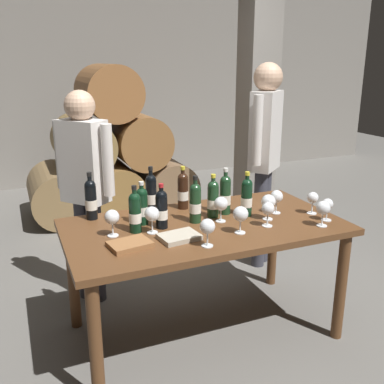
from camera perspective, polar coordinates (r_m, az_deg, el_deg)
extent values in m
plane|color=#66635E|center=(3.07, 1.51, -17.51)|extent=(14.00, 14.00, 0.00)
cube|color=gray|center=(6.60, -13.93, 13.41)|extent=(10.00, 0.24, 2.80)
cylinder|color=olive|center=(5.13, -17.10, -0.19)|extent=(0.60, 0.90, 0.60)
cylinder|color=olive|center=(5.22, -10.23, 0.59)|extent=(0.60, 0.90, 0.60)
cylinder|color=brown|center=(5.38, -3.69, 1.31)|extent=(0.60, 0.90, 0.60)
cylinder|color=olive|center=(5.04, -14.06, 6.15)|extent=(0.60, 0.90, 0.60)
cylinder|color=brown|center=(5.17, -7.12, 6.78)|extent=(0.60, 0.90, 0.60)
cylinder|color=#915C31|center=(5.03, -10.89, 12.60)|extent=(0.60, 0.90, 0.60)
cube|color=gray|center=(4.58, 8.41, 11.20)|extent=(0.32, 0.32, 2.60)
cube|color=brown|center=(2.73, 1.63, -4.54)|extent=(1.70, 0.90, 0.04)
cylinder|color=brown|center=(2.38, -12.38, -18.89)|extent=(0.07, 0.07, 0.72)
cylinder|color=brown|center=(2.98, 18.74, -11.57)|extent=(0.07, 0.07, 0.72)
cylinder|color=brown|center=(3.04, -15.20, -10.65)|extent=(0.07, 0.07, 0.72)
cylinder|color=brown|center=(3.53, 10.44, -6.34)|extent=(0.07, 0.07, 0.72)
cylinder|color=black|center=(2.88, -5.30, -0.66)|extent=(0.07, 0.07, 0.22)
sphere|color=black|center=(2.85, -5.37, 1.57)|extent=(0.07, 0.07, 0.07)
cylinder|color=black|center=(2.84, -5.38, 2.13)|extent=(0.03, 0.03, 0.07)
cylinder|color=black|center=(2.83, -5.41, 3.05)|extent=(0.03, 0.03, 0.03)
cylinder|color=silver|center=(2.89, -5.30, -0.87)|extent=(0.07, 0.07, 0.07)
cylinder|color=black|center=(2.58, -7.38, -3.09)|extent=(0.07, 0.07, 0.20)
sphere|color=black|center=(2.55, -7.46, -0.87)|extent=(0.07, 0.07, 0.07)
cylinder|color=black|center=(2.54, -7.48, -0.33)|extent=(0.03, 0.03, 0.06)
cylinder|color=black|center=(2.53, -7.52, 0.58)|extent=(0.03, 0.03, 0.02)
cylinder|color=silver|center=(2.59, -7.37, -3.30)|extent=(0.07, 0.07, 0.06)
cylinder|color=#19381E|center=(2.81, 2.73, -1.32)|extent=(0.07, 0.07, 0.20)
sphere|color=#19381E|center=(2.78, 2.76, 0.74)|extent=(0.07, 0.07, 0.07)
cylinder|color=#19381E|center=(2.77, 2.77, 1.24)|extent=(0.03, 0.03, 0.06)
cylinder|color=gold|center=(2.76, 2.78, 2.09)|extent=(0.03, 0.03, 0.02)
cylinder|color=silver|center=(2.81, 2.73, -1.51)|extent=(0.07, 0.07, 0.06)
cylinder|color=black|center=(2.63, -3.96, -2.67)|extent=(0.07, 0.07, 0.19)
sphere|color=black|center=(2.60, -4.00, -0.55)|extent=(0.07, 0.07, 0.07)
cylinder|color=black|center=(2.59, -4.01, -0.03)|extent=(0.03, 0.03, 0.06)
cylinder|color=#B21E23|center=(2.58, -4.03, 0.84)|extent=(0.03, 0.03, 0.02)
cylinder|color=silver|center=(2.63, -3.95, -2.87)|extent=(0.07, 0.07, 0.06)
cylinder|color=black|center=(2.85, 7.08, -1.08)|extent=(0.07, 0.07, 0.20)
sphere|color=black|center=(2.82, 7.15, 1.01)|extent=(0.07, 0.07, 0.07)
cylinder|color=black|center=(2.81, 7.17, 1.52)|extent=(0.03, 0.03, 0.06)
cylinder|color=gold|center=(2.80, 7.21, 2.39)|extent=(0.03, 0.03, 0.02)
cylinder|color=silver|center=(2.86, 7.07, -1.28)|extent=(0.07, 0.07, 0.06)
cylinder|color=black|center=(2.70, -6.48, -2.24)|extent=(0.07, 0.07, 0.19)
sphere|color=black|center=(2.67, -6.55, -0.21)|extent=(0.07, 0.07, 0.07)
cylinder|color=black|center=(2.67, -6.57, 0.28)|extent=(0.03, 0.03, 0.06)
cylinder|color=silver|center=(2.65, -6.60, 1.12)|extent=(0.03, 0.03, 0.02)
cylinder|color=silver|center=(2.71, -6.48, -2.43)|extent=(0.07, 0.07, 0.06)
cylinder|color=black|center=(2.97, -1.18, -0.23)|extent=(0.07, 0.07, 0.21)
sphere|color=black|center=(2.94, -1.20, 1.79)|extent=(0.07, 0.07, 0.07)
cylinder|color=black|center=(2.93, -1.20, 2.29)|extent=(0.03, 0.03, 0.06)
cylinder|color=gold|center=(2.92, -1.20, 3.13)|extent=(0.03, 0.03, 0.02)
cylinder|color=silver|center=(2.97, -1.18, -0.42)|extent=(0.07, 0.07, 0.06)
cylinder|color=#19381E|center=(2.71, 0.42, -1.84)|extent=(0.07, 0.07, 0.21)
sphere|color=#19381E|center=(2.68, 0.43, 0.38)|extent=(0.07, 0.07, 0.07)
cylinder|color=#19381E|center=(2.67, 0.43, 0.93)|extent=(0.03, 0.03, 0.07)
cylinder|color=black|center=(2.66, 0.43, 1.85)|extent=(0.03, 0.03, 0.02)
cylinder|color=silver|center=(2.72, 0.42, -2.05)|extent=(0.07, 0.07, 0.06)
cylinder|color=black|center=(2.84, -12.94, -1.37)|extent=(0.07, 0.07, 0.21)
sphere|color=black|center=(2.81, -13.09, 0.82)|extent=(0.07, 0.07, 0.07)
cylinder|color=black|center=(2.80, -13.13, 1.36)|extent=(0.03, 0.03, 0.07)
cylinder|color=black|center=(2.79, -13.19, 2.27)|extent=(0.03, 0.03, 0.02)
cylinder|color=silver|center=(2.84, -12.93, -1.58)|extent=(0.07, 0.07, 0.06)
cylinder|color=#19381E|center=(2.87, 4.32, -0.76)|extent=(0.07, 0.07, 0.22)
sphere|color=#19381E|center=(2.84, 4.37, 1.43)|extent=(0.07, 0.07, 0.07)
cylinder|color=#19381E|center=(2.83, 4.38, 1.97)|extent=(0.03, 0.03, 0.07)
cylinder|color=silver|center=(2.82, 4.40, 2.88)|extent=(0.03, 0.03, 0.02)
cylinder|color=silver|center=(2.88, 4.31, -0.96)|extent=(0.07, 0.07, 0.06)
cylinder|color=white|center=(2.95, 10.80, -2.66)|extent=(0.06, 0.06, 0.00)
cylinder|color=white|center=(2.94, 10.85, -1.93)|extent=(0.01, 0.01, 0.07)
sphere|color=white|center=(2.92, 10.92, -0.57)|extent=(0.08, 0.08, 0.08)
cylinder|color=white|center=(2.59, -5.15, -5.23)|extent=(0.06, 0.06, 0.00)
cylinder|color=white|center=(2.58, -5.18, -4.41)|extent=(0.01, 0.01, 0.07)
sphere|color=white|center=(2.55, -5.22, -2.85)|extent=(0.09, 0.09, 0.09)
cylinder|color=white|center=(2.58, -10.20, -5.58)|extent=(0.06, 0.06, 0.00)
cylinder|color=white|center=(2.56, -10.25, -4.75)|extent=(0.01, 0.01, 0.07)
sphere|color=white|center=(2.54, -10.33, -3.20)|extent=(0.08, 0.08, 0.08)
cylinder|color=white|center=(2.83, 9.77, -3.47)|extent=(0.06, 0.06, 0.00)
cylinder|color=white|center=(2.82, 9.81, -2.71)|extent=(0.01, 0.01, 0.07)
sphere|color=white|center=(2.79, 9.89, -1.23)|extent=(0.09, 0.09, 0.09)
cylinder|color=white|center=(2.90, 16.99, -3.49)|extent=(0.06, 0.06, 0.00)
cylinder|color=white|center=(2.89, 17.06, -2.74)|extent=(0.01, 0.01, 0.07)
sphere|color=white|center=(2.87, 17.17, -1.48)|extent=(0.07, 0.07, 0.07)
cylinder|color=white|center=(2.80, 16.46, -4.20)|extent=(0.06, 0.06, 0.00)
cylinder|color=white|center=(2.78, 16.53, -3.43)|extent=(0.01, 0.01, 0.07)
sphere|color=white|center=(2.76, 16.66, -1.99)|extent=(0.09, 0.09, 0.09)
cylinder|color=white|center=(2.59, 6.24, -5.25)|extent=(0.06, 0.06, 0.00)
cylinder|color=white|center=(2.58, 6.27, -4.42)|extent=(0.01, 0.01, 0.07)
sphere|color=white|center=(2.55, 6.32, -2.84)|extent=(0.09, 0.09, 0.09)
cylinder|color=white|center=(2.40, 1.99, -6.98)|extent=(0.06, 0.06, 0.00)
cylinder|color=white|center=(2.39, 2.00, -6.10)|extent=(0.01, 0.01, 0.07)
sphere|color=white|center=(2.36, 2.02, -4.47)|extent=(0.08, 0.08, 0.08)
cylinder|color=white|center=(2.76, 3.74, -3.78)|extent=(0.06, 0.06, 0.00)
cylinder|color=white|center=(2.75, 3.75, -3.00)|extent=(0.01, 0.01, 0.07)
sphere|color=white|center=(2.72, 3.78, -1.52)|extent=(0.09, 0.09, 0.09)
cylinder|color=white|center=(3.00, 15.24, -2.68)|extent=(0.06, 0.06, 0.00)
cylinder|color=white|center=(2.99, 15.30, -1.95)|extent=(0.01, 0.01, 0.07)
sphere|color=white|center=(2.97, 15.40, -0.70)|extent=(0.07, 0.07, 0.07)
cylinder|color=white|center=(2.72, 9.71, -4.33)|extent=(0.06, 0.06, 0.00)
cylinder|color=white|center=(2.71, 9.76, -3.54)|extent=(0.01, 0.01, 0.07)
sphere|color=white|center=(2.68, 9.83, -2.12)|extent=(0.08, 0.08, 0.08)
cube|color=#936038|center=(2.41, -8.07, -6.74)|extent=(0.24, 0.19, 0.03)
cube|color=#B2A893|center=(2.49, -1.67, -5.82)|extent=(0.24, 0.19, 0.03)
cylinder|color=#383842|center=(3.90, 9.24, -3.00)|extent=(0.11, 0.11, 0.85)
cylinder|color=#383842|center=(3.80, 8.73, -3.51)|extent=(0.11, 0.11, 0.85)
cube|color=silver|center=(3.66, 9.52, 7.81)|extent=(0.36, 0.34, 0.64)
cylinder|color=silver|center=(3.86, 10.50, 8.68)|extent=(0.08, 0.08, 0.54)
cylinder|color=silver|center=(3.46, 8.48, 7.88)|extent=(0.08, 0.08, 0.54)
sphere|color=tan|center=(3.62, 9.85, 14.45)|extent=(0.23, 0.23, 0.23)
cylinder|color=#383842|center=(3.38, -13.79, -7.21)|extent=(0.11, 0.11, 0.77)
cylinder|color=#383842|center=(3.31, -12.34, -7.62)|extent=(0.11, 0.11, 0.77)
cube|color=silver|center=(3.14, -13.87, 3.87)|extent=(0.34, 0.36, 0.58)
cylinder|color=silver|center=(3.27, -16.69, 4.68)|extent=(0.08, 0.08, 0.49)
cylinder|color=silver|center=(3.00, -10.88, 4.04)|extent=(0.08, 0.08, 0.49)
sphere|color=tan|center=(3.08, -14.37, 10.80)|extent=(0.21, 0.21, 0.21)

